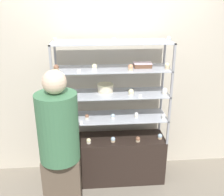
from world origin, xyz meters
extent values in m
plane|color=gray|center=(0.00, 0.00, 0.00)|extent=(20.00, 20.00, 0.00)
cube|color=beige|center=(0.00, 0.35, 1.30)|extent=(8.00, 0.05, 2.60)
cube|color=black|center=(0.00, 0.00, 0.30)|extent=(1.33, 0.40, 0.60)
cube|color=#99999E|center=(-0.65, 0.19, 0.75)|extent=(0.02, 0.02, 0.30)
cube|color=#99999E|center=(0.65, 0.19, 0.75)|extent=(0.02, 0.02, 0.30)
cube|color=#99999E|center=(-0.65, -0.19, 0.75)|extent=(0.02, 0.02, 0.30)
cube|color=#99999E|center=(0.65, -0.19, 0.75)|extent=(0.02, 0.02, 0.30)
cube|color=#B7BCC6|center=(0.00, 0.00, 0.90)|extent=(1.33, 0.40, 0.01)
cube|color=#99999E|center=(-0.65, 0.19, 1.05)|extent=(0.02, 0.02, 0.30)
cube|color=#99999E|center=(0.65, 0.19, 1.05)|extent=(0.02, 0.02, 0.30)
cube|color=#99999E|center=(-0.65, -0.19, 1.05)|extent=(0.02, 0.02, 0.30)
cube|color=#99999E|center=(0.65, -0.19, 1.05)|extent=(0.02, 0.02, 0.30)
cube|color=#B7BCC6|center=(0.00, 0.00, 1.20)|extent=(1.33, 0.40, 0.01)
cube|color=#99999E|center=(-0.65, 0.19, 1.35)|extent=(0.02, 0.02, 0.30)
cube|color=#99999E|center=(0.65, 0.19, 1.35)|extent=(0.02, 0.02, 0.30)
cube|color=#99999E|center=(-0.65, -0.19, 1.35)|extent=(0.02, 0.02, 0.30)
cube|color=#99999E|center=(0.65, -0.19, 1.35)|extent=(0.02, 0.02, 0.30)
cube|color=#B7BCC6|center=(0.00, 0.00, 1.50)|extent=(1.33, 0.40, 0.01)
cube|color=#99999E|center=(-0.65, 0.19, 1.66)|extent=(0.02, 0.02, 0.30)
cube|color=#99999E|center=(0.65, 0.19, 1.66)|extent=(0.02, 0.02, 0.30)
cube|color=#99999E|center=(-0.65, -0.19, 1.66)|extent=(0.02, 0.02, 0.30)
cube|color=#99999E|center=(0.65, -0.19, 1.66)|extent=(0.02, 0.02, 0.30)
cube|color=#B7BCC6|center=(0.00, 0.00, 1.80)|extent=(1.33, 0.40, 0.01)
cylinder|color=beige|center=(-0.07, 0.06, 1.25)|extent=(0.18, 0.18, 0.08)
cylinder|color=#F4EAB2|center=(-0.07, 0.06, 1.29)|extent=(0.19, 0.19, 0.01)
cube|color=brown|center=(0.35, 0.01, 1.53)|extent=(0.20, 0.13, 0.05)
cube|color=silver|center=(0.35, 0.01, 1.56)|extent=(0.20, 0.13, 0.01)
cylinder|color=#CCB28C|center=(-0.61, -0.11, 0.61)|extent=(0.05, 0.05, 0.02)
sphere|color=#F4EAB2|center=(-0.61, -0.11, 0.64)|extent=(0.06, 0.06, 0.06)
cylinder|color=beige|center=(-0.29, -0.10, 0.61)|extent=(0.05, 0.05, 0.02)
sphere|color=#F4EAB2|center=(-0.29, -0.10, 0.64)|extent=(0.06, 0.06, 0.06)
cylinder|color=#CCB28C|center=(0.01, -0.09, 0.61)|extent=(0.05, 0.05, 0.02)
sphere|color=silver|center=(0.01, -0.09, 0.64)|extent=(0.06, 0.06, 0.06)
cylinder|color=#CCB28C|center=(0.31, -0.10, 0.61)|extent=(0.05, 0.05, 0.02)
sphere|color=#8C5B42|center=(0.31, -0.10, 0.64)|extent=(0.06, 0.06, 0.06)
cylinder|color=#CCB28C|center=(0.60, -0.06, 0.61)|extent=(0.05, 0.05, 0.02)
sphere|color=silver|center=(0.60, -0.06, 0.64)|extent=(0.06, 0.06, 0.06)
cube|color=white|center=(-0.46, -0.18, 0.62)|extent=(0.04, 0.00, 0.04)
cylinder|color=beige|center=(-0.60, -0.09, 0.92)|extent=(0.04, 0.04, 0.03)
sphere|color=silver|center=(-0.60, -0.09, 0.94)|extent=(0.05, 0.05, 0.05)
cylinder|color=beige|center=(-0.30, -0.05, 0.92)|extent=(0.04, 0.04, 0.03)
sphere|color=#8C5B42|center=(-0.30, -0.05, 0.94)|extent=(0.05, 0.05, 0.05)
cylinder|color=white|center=(0.01, -0.06, 0.92)|extent=(0.04, 0.04, 0.03)
sphere|color=silver|center=(0.01, -0.06, 0.94)|extent=(0.05, 0.05, 0.05)
cylinder|color=beige|center=(0.29, -0.04, 0.92)|extent=(0.04, 0.04, 0.03)
sphere|color=white|center=(0.29, -0.04, 0.94)|extent=(0.05, 0.05, 0.05)
cylinder|color=white|center=(0.61, -0.11, 0.92)|extent=(0.04, 0.04, 0.03)
sphere|color=white|center=(0.61, -0.11, 0.94)|extent=(0.05, 0.05, 0.05)
cube|color=white|center=(-0.37, -0.18, 0.92)|extent=(0.04, 0.00, 0.04)
cylinder|color=white|center=(-0.60, -0.06, 1.22)|extent=(0.06, 0.06, 0.02)
sphere|color=silver|center=(-0.60, -0.06, 1.24)|extent=(0.06, 0.06, 0.06)
cylinder|color=beige|center=(0.21, -0.08, 1.22)|extent=(0.06, 0.06, 0.02)
sphere|color=#F4EAB2|center=(0.21, -0.08, 1.24)|extent=(0.06, 0.06, 0.06)
cylinder|color=beige|center=(0.61, -0.07, 1.22)|extent=(0.06, 0.06, 0.02)
sphere|color=white|center=(0.61, -0.07, 1.24)|extent=(0.06, 0.06, 0.06)
cube|color=white|center=(0.30, -0.18, 1.23)|extent=(0.04, 0.00, 0.04)
cylinder|color=#CCB28C|center=(-0.62, -0.05, 1.52)|extent=(0.05, 0.05, 0.03)
sphere|color=#8C5B42|center=(-0.62, -0.05, 1.55)|extent=(0.06, 0.06, 0.06)
cylinder|color=white|center=(-0.20, -0.05, 1.52)|extent=(0.05, 0.05, 0.03)
sphere|color=#F4EAB2|center=(-0.20, -0.05, 1.55)|extent=(0.06, 0.06, 0.06)
cylinder|color=#CCB28C|center=(0.20, -0.11, 1.52)|extent=(0.05, 0.05, 0.03)
sphere|color=#E5996B|center=(0.20, -0.11, 1.55)|extent=(0.06, 0.06, 0.06)
cylinder|color=#CCB28C|center=(0.62, -0.07, 1.52)|extent=(0.05, 0.05, 0.03)
sphere|color=#F4EAB2|center=(0.62, -0.07, 1.55)|extent=(0.06, 0.06, 0.06)
cube|color=white|center=(-0.37, -0.18, 1.53)|extent=(0.04, 0.00, 0.04)
cylinder|color=white|center=(-0.61, -0.04, 1.82)|extent=(0.04, 0.04, 0.02)
sphere|color=#F4EAB2|center=(-0.61, -0.04, 1.84)|extent=(0.05, 0.05, 0.05)
cylinder|color=white|center=(0.01, -0.10, 1.82)|extent=(0.04, 0.04, 0.02)
sphere|color=silver|center=(0.01, -0.10, 1.84)|extent=(0.05, 0.05, 0.05)
cylinder|color=beige|center=(0.61, -0.08, 1.82)|extent=(0.04, 0.04, 0.02)
sphere|color=silver|center=(0.61, -0.08, 1.84)|extent=(0.05, 0.05, 0.05)
cube|color=white|center=(0.31, -0.18, 1.83)|extent=(0.04, 0.00, 0.04)
cube|color=brown|center=(-0.56, -0.66, 0.39)|extent=(0.37, 0.20, 0.78)
cylinder|color=#3F724C|center=(-0.56, -0.66, 1.11)|extent=(0.39, 0.39, 0.68)
sphere|color=beige|center=(-0.56, -0.66, 1.56)|extent=(0.22, 0.22, 0.22)
camera|label=1|loc=(-0.24, -2.89, 2.25)|focal=42.00mm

